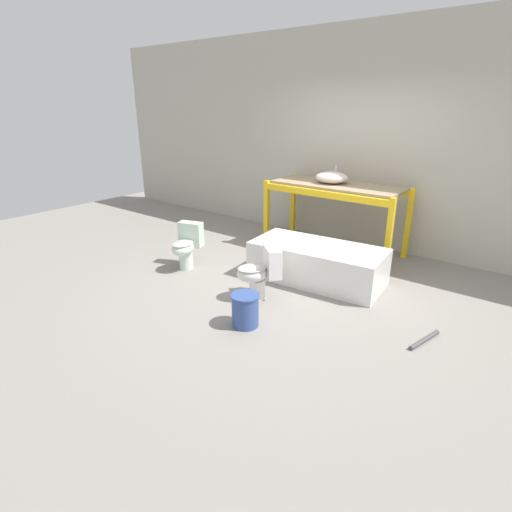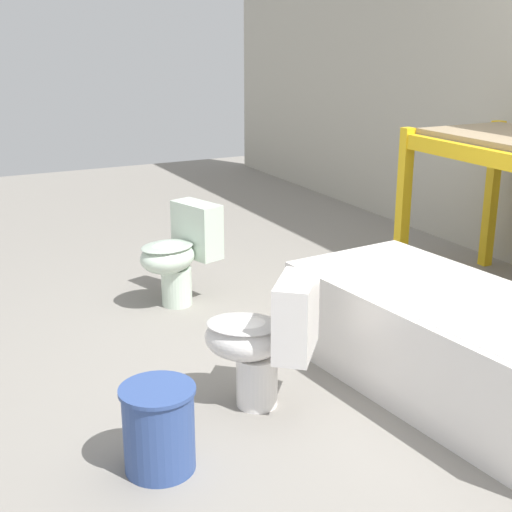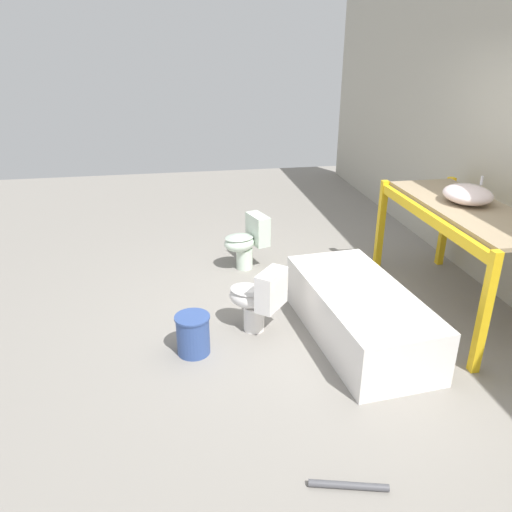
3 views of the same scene
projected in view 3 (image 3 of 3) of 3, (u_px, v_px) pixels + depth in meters
name	position (u px, v px, depth m)	size (l,w,h in m)	color
ground_plane	(323.00, 326.00, 4.53)	(12.00, 12.00, 0.00)	gray
shelving_rack	(467.00, 222.00, 4.51)	(2.01, 0.84, 1.02)	yellow
sink_basin	(468.00, 194.00, 4.52)	(0.48, 0.42, 0.25)	silver
bathtub_main	(359.00, 310.00, 4.26)	(1.70, 0.90, 0.47)	white
toilet_near	(247.00, 240.00, 5.57)	(0.43, 0.55, 0.61)	silver
toilet_far	(257.00, 297.00, 4.34)	(0.54, 0.56, 0.61)	white
bucket_white	(193.00, 334.00, 4.09)	(0.29, 0.29, 0.34)	#334C8C
loose_pipe	(348.00, 485.00, 2.89)	(0.16, 0.46, 0.04)	#4C4C51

